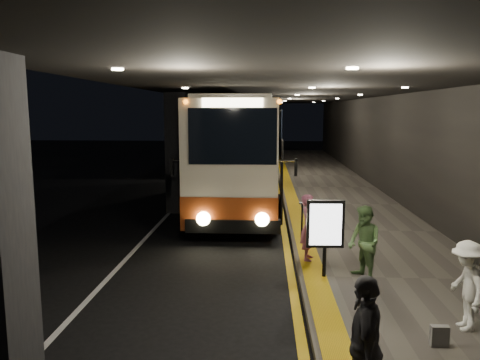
{
  "coord_description": "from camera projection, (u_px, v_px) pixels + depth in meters",
  "views": [
    {
      "loc": [
        1.73,
        -13.1,
        3.77
      ],
      "look_at": [
        0.99,
        0.73,
        1.7
      ],
      "focal_mm": 35.0,
      "sensor_mm": 36.0,
      "label": 1
    }
  ],
  "objects": [
    {
      "name": "terminal_wall",
      "position": [
        404.0,
        131.0,
        17.71
      ],
      "size": [
        0.1,
        50.0,
        6.0
      ],
      "primitive_type": "cube",
      "color": "black",
      "rests_on": "ground"
    },
    {
      "name": "passenger_waiting_white",
      "position": [
        467.0,
        285.0,
        7.71
      ],
      "size": [
        0.46,
        0.98,
        1.51
      ],
      "primitive_type": "imported",
      "rotation": [
        0.0,
        0.0,
        -1.57
      ],
      "color": "white",
      "rests_on": "sidewalk"
    },
    {
      "name": "canopy",
      "position": [
        286.0,
        88.0,
        17.71
      ],
      "size": [
        9.0,
        50.0,
        0.4
      ],
      "primitive_type": "cube",
      "color": "black",
      "rests_on": "support_columns"
    },
    {
      "name": "sidewalk",
      "position": [
        342.0,
        206.0,
        18.26
      ],
      "size": [
        4.5,
        50.0,
        0.15
      ],
      "primitive_type": "cube",
      "color": "#514C44",
      "rests_on": "ground"
    },
    {
      "name": "passenger_boarding",
      "position": [
        309.0,
        227.0,
        11.32
      ],
      "size": [
        0.47,
        0.64,
        1.62
      ],
      "primitive_type": "imported",
      "rotation": [
        0.0,
        0.0,
        1.43
      ],
      "color": "#A74E6D",
      "rests_on": "sidewalk"
    },
    {
      "name": "passenger_waiting_grey",
      "position": [
        365.0,
        346.0,
        5.49
      ],
      "size": [
        0.67,
        1.09,
        1.75
      ],
      "primitive_type": "imported",
      "rotation": [
        0.0,
        0.0,
        -1.72
      ],
      "color": "#56555A",
      "rests_on": "sidewalk"
    },
    {
      "name": "coach_main",
      "position": [
        244.0,
        155.0,
        19.08
      ],
      "size": [
        2.94,
        13.22,
        4.1
      ],
      "rotation": [
        0.0,
        0.0,
        -0.02
      ],
      "color": "beige",
      "rests_on": "ground"
    },
    {
      "name": "info_sign",
      "position": [
        325.0,
        226.0,
        10.08
      ],
      "size": [
        0.81,
        0.14,
        1.71
      ],
      "rotation": [
        0.0,
        0.0,
        0.03
      ],
      "color": "black",
      "rests_on": "sidewalk"
    },
    {
      "name": "ground",
      "position": [
        205.0,
        241.0,
        13.59
      ],
      "size": [
        90.0,
        90.0,
        0.0
      ],
      "primitive_type": "plane",
      "color": "black"
    },
    {
      "name": "kerb_stripe_yellow",
      "position": [
        280.0,
        207.0,
        18.4
      ],
      "size": [
        0.18,
        50.0,
        0.01
      ],
      "primitive_type": "cube",
      "color": "gold",
      "rests_on": "ground"
    },
    {
      "name": "tactile_strip",
      "position": [
        293.0,
        203.0,
        18.35
      ],
      "size": [
        0.5,
        50.0,
        0.01
      ],
      "primitive_type": "cube",
      "color": "gold",
      "rests_on": "sidewalk"
    },
    {
      "name": "coach_second",
      "position": [
        255.0,
        139.0,
        32.59
      ],
      "size": [
        2.92,
        11.76,
        3.67
      ],
      "rotation": [
        0.0,
        0.0,
        -0.04
      ],
      "color": "beige",
      "rests_on": "ground"
    },
    {
      "name": "lane_line_white",
      "position": [
        176.0,
        206.0,
        18.62
      ],
      "size": [
        0.12,
        50.0,
        0.01
      ],
      "primitive_type": "cube",
      "color": "silver",
      "rests_on": "ground"
    },
    {
      "name": "stanchion_post",
      "position": [
        302.0,
        223.0,
        12.75
      ],
      "size": [
        0.05,
        0.05,
        1.12
      ],
      "primitive_type": "cylinder",
      "color": "black",
      "rests_on": "sidewalk"
    },
    {
      "name": "bag_polka",
      "position": [
        439.0,
        336.0,
        7.22
      ],
      "size": [
        0.27,
        0.12,
        0.33
      ],
      "primitive_type": "cube",
      "rotation": [
        0.0,
        0.0,
        0.02
      ],
      "color": "black",
      "rests_on": "sidewalk"
    },
    {
      "name": "support_columns",
      "position": [
        178.0,
        153.0,
        17.29
      ],
      "size": [
        0.8,
        24.8,
        4.4
      ],
      "color": "black",
      "rests_on": "ground"
    },
    {
      "name": "passenger_waiting_green",
      "position": [
        364.0,
        243.0,
        9.98
      ],
      "size": [
        0.74,
        0.91,
        1.61
      ],
      "primitive_type": "imported",
      "rotation": [
        0.0,
        0.0,
        -1.2
      ],
      "color": "#547842",
      "rests_on": "sidewalk"
    }
  ]
}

